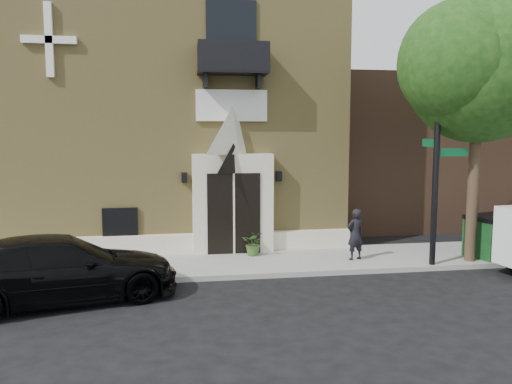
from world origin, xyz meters
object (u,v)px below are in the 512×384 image
(black_sedan, at_px, (60,269))
(fire_hydrant, at_px, (488,245))
(pedestrian_near, at_px, (355,234))
(dumpster, at_px, (498,235))
(street_sign, at_px, (437,155))

(black_sedan, distance_m, fire_hydrant, 12.31)
(black_sedan, distance_m, pedestrian_near, 8.43)
(fire_hydrant, distance_m, pedestrian_near, 4.13)
(dumpster, relative_size, pedestrian_near, 1.43)
(fire_hydrant, relative_size, dumpster, 0.40)
(black_sedan, height_order, street_sign, street_sign)
(street_sign, xyz_separation_m, fire_hydrant, (1.99, 0.32, -2.78))
(fire_hydrant, distance_m, dumpster, 0.73)
(black_sedan, height_order, fire_hydrant, black_sedan)
(pedestrian_near, bearing_deg, fire_hydrant, 155.29)
(black_sedan, relative_size, dumpster, 2.45)
(street_sign, bearing_deg, dumpster, 18.22)
(black_sedan, xyz_separation_m, fire_hydrant, (12.20, 1.65, -0.21))
(fire_hydrant, xyz_separation_m, dumpster, (0.58, 0.38, 0.22))
(street_sign, bearing_deg, pedestrian_near, 160.01)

